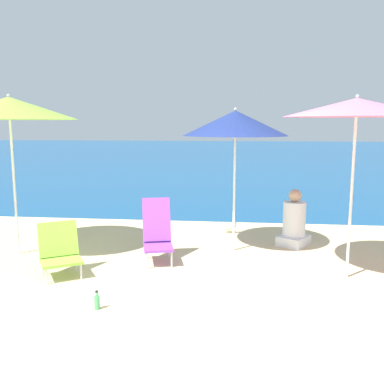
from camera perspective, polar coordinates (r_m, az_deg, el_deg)
name	(u,v)px	position (r m, az deg, el deg)	size (l,w,h in m)	color
ground_plane	(175,326)	(4.41, -2.30, -17.41)	(60.00, 60.00, 0.00)	#D1BA89
sea_water	(230,153)	(28.52, 5.09, 5.15)	(60.00, 40.00, 0.01)	navy
beach_umbrella_lime	(9,108)	(6.85, -23.20, 10.21)	(1.94, 1.94, 2.39)	white
beach_umbrella_pink	(357,108)	(5.66, 21.10, 10.44)	(1.79, 1.79, 2.31)	white
beach_umbrella_navy	(235,123)	(6.51, 5.80, 9.10)	(1.59, 1.59, 2.20)	white
beach_chair_purple	(157,232)	(6.20, -4.66, -5.31)	(0.55, 0.72, 0.89)	silver
beach_chair_lime	(60,250)	(5.88, -17.23, -7.38)	(0.68, 0.68, 0.69)	silver
person_seated_near	(294,223)	(7.13, 13.45, -4.04)	(0.59, 0.61, 0.93)	silver
water_bottle	(97,302)	(4.83, -12.55, -14.12)	(0.06, 0.06, 0.21)	#4CB266
seagull	(229,225)	(7.80, 4.98, -4.47)	(0.27, 0.11, 0.23)	gold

